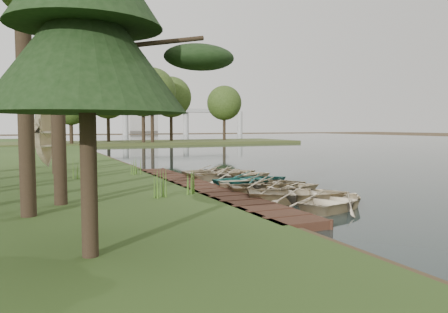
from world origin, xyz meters
name	(u,v)px	position (x,y,z in m)	size (l,w,h in m)	color
ground	(233,190)	(0.00, 0.00, 0.00)	(300.00, 300.00, 0.00)	#3D2F1D
water	(394,151)	(30.00, 20.00, 0.03)	(130.00, 200.00, 0.05)	black
boardwalk	(199,189)	(-1.60, 0.00, 0.15)	(1.60, 16.00, 0.30)	#372015
peninsula	(141,143)	(8.00, 50.00, 0.23)	(50.00, 14.00, 0.45)	#3C461F
far_trees	(119,102)	(4.67, 50.00, 6.43)	(45.60, 5.60, 8.80)	black
bridge	(100,112)	(12.31, 120.00, 7.08)	(95.90, 4.00, 8.60)	#A5A5A0
building_a	(141,109)	(30.00, 140.00, 9.00)	(10.00, 8.00, 18.00)	#A5A5A0
building_b	(37,117)	(-5.00, 145.00, 6.00)	(8.00, 8.00, 12.00)	#A5A5A0
rowboat_0	(336,199)	(1.20, -5.62, 0.39)	(2.36, 3.31, 0.69)	beige
rowboat_1	(299,192)	(0.73, -4.12, 0.44)	(2.67, 3.74, 0.77)	beige
rowboat_2	(276,185)	(0.85, -2.28, 0.44)	(2.70, 3.78, 0.78)	beige
rowboat_3	(263,182)	(0.87, -1.20, 0.44)	(2.71, 3.79, 0.79)	beige
rowboat_4	(253,179)	(1.12, 0.17, 0.43)	(2.62, 3.66, 0.76)	#2E8076
rowboat_5	(232,174)	(1.02, 2.17, 0.46)	(2.84, 3.98, 0.82)	beige
rowboat_6	(223,172)	(0.99, 3.24, 0.45)	(2.79, 3.91, 0.81)	beige
rowboat_7	(213,170)	(1.04, 4.63, 0.41)	(2.46, 3.44, 0.71)	beige
stored_rowboat	(47,161)	(-7.21, 11.55, 0.69)	(2.72, 3.81, 0.79)	beige
pine_tree	(85,4)	(-7.22, -8.68, 5.14)	(3.80, 3.80, 7.90)	black
reeds_0	(161,182)	(-3.98, -2.46, 0.86)	(0.60, 0.60, 1.12)	#3F661E
reeds_1	(190,180)	(-2.74, -2.00, 0.80)	(0.60, 0.60, 1.00)	#3F661E
reeds_2	(78,167)	(-6.06, 4.75, 0.84)	(0.60, 0.60, 1.08)	#3F661E
reeds_3	(137,165)	(-3.07, 5.29, 0.78)	(0.60, 0.60, 0.96)	#3F661E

